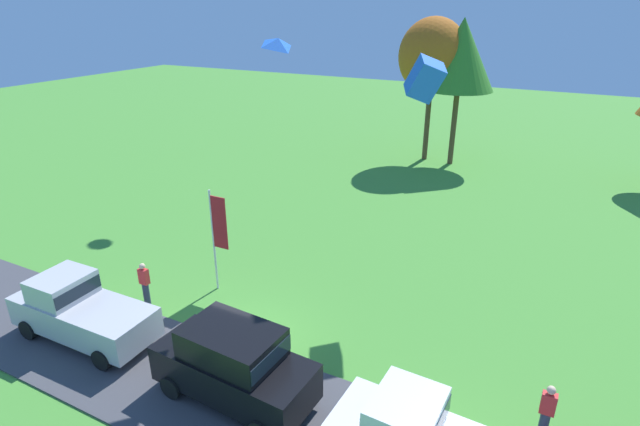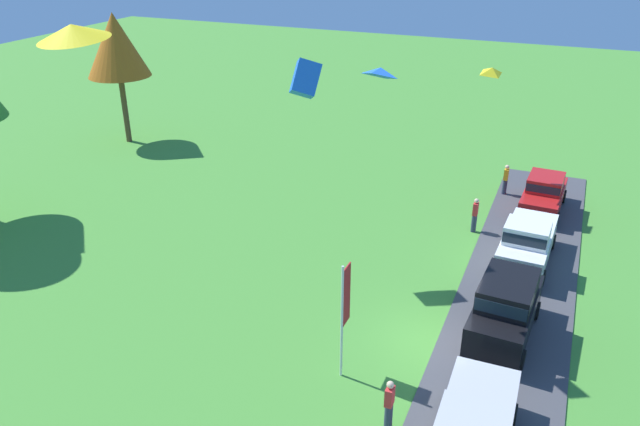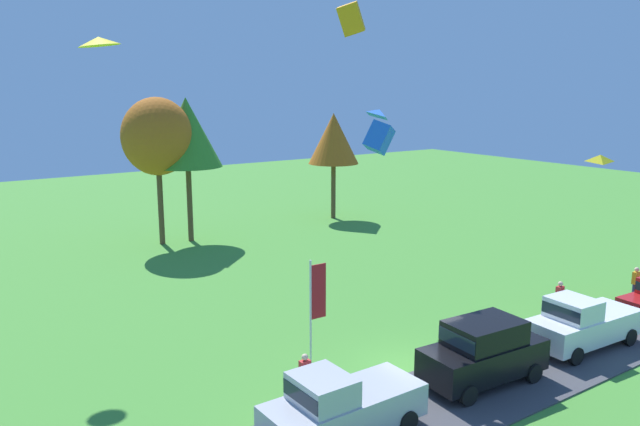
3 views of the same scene
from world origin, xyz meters
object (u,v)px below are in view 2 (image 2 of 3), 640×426
at_px(car_sedan_mid_row, 544,192).
at_px(kite_delta_near_flag, 72,32).
at_px(car_suv_far_end, 506,305).
at_px(kite_box_high_right, 305,79).
at_px(person_watching_sky, 505,180).
at_px(person_on_lawn, 475,215).
at_px(flag_banner, 345,304).
at_px(person_beside_suv, 389,404).
at_px(kite_diamond_trailing_tail, 492,71).
at_px(kite_diamond_over_trees, 381,72).
at_px(tree_right_of_center, 116,45).
at_px(car_pickup_by_flagpole, 527,242).

bearing_deg(car_sedan_mid_row, kite_delta_near_flag, 159.78).
height_order(car_suv_far_end, kite_box_high_right, kite_box_high_right).
distance_m(person_watching_sky, person_on_lawn, 5.05).
xyz_separation_m(car_suv_far_end, flag_banner, (-3.97, 4.55, 1.32)).
xyz_separation_m(person_beside_suv, kite_diamond_trailing_tail, (16.49, 0.34, 6.15)).
bearing_deg(car_suv_far_end, person_watching_sky, 7.53).
bearing_deg(car_sedan_mid_row, kite_diamond_over_trees, 158.45).
distance_m(person_beside_suv, kite_diamond_trailing_tail, 17.61).
height_order(flag_banner, kite_diamond_trailing_tail, kite_diamond_trailing_tail).
xyz_separation_m(flag_banner, kite_box_high_right, (6.27, 4.07, 5.35)).
xyz_separation_m(person_watching_sky, person_beside_suv, (-18.65, 0.75, 0.00)).
bearing_deg(tree_right_of_center, car_pickup_by_flagpole, -104.34).
distance_m(person_beside_suv, flag_banner, 3.30).
height_order(car_pickup_by_flagpole, person_on_lawn, car_pickup_by_flagpole).
bearing_deg(car_sedan_mid_row, kite_box_high_right, 135.52).
bearing_deg(person_beside_suv, kite_box_high_right, 37.22).
xyz_separation_m(car_suv_far_end, person_on_lawn, (7.83, 2.42, -0.42)).
bearing_deg(flag_banner, person_on_lawn, -10.20).
relative_size(kite_delta_near_flag, kite_diamond_trailing_tail, 1.38).
xyz_separation_m(person_beside_suv, kite_box_high_right, (8.13, 6.18, 7.09)).
xyz_separation_m(car_sedan_mid_row, flag_banner, (-15.42, 4.90, 1.57)).
xyz_separation_m(person_watching_sky, flag_banner, (-16.79, 2.85, 1.74)).
height_order(kite_diamond_trailing_tail, kite_diamond_over_trees, kite_diamond_over_trees).
relative_size(kite_delta_near_flag, kite_diamond_over_trees, 1.45).
bearing_deg(person_beside_suv, car_sedan_mid_row, -9.21).
height_order(person_watching_sky, kite_delta_near_flag, kite_delta_near_flag).
bearing_deg(person_watching_sky, kite_box_high_right, 146.63).
bearing_deg(person_watching_sky, kite_delta_near_flag, 165.55).
bearing_deg(kite_box_high_right, kite_delta_near_flag, -175.59).
bearing_deg(car_pickup_by_flagpole, car_sedan_mid_row, -1.98).
xyz_separation_m(person_on_lawn, flag_banner, (-11.80, 2.12, 1.74)).
bearing_deg(person_on_lawn, person_watching_sky, -8.32).
bearing_deg(car_pickup_by_flagpole, kite_box_high_right, 110.25).
xyz_separation_m(flag_banner, kite_diamond_trailing_tail, (14.63, -1.76, 4.41)).
xyz_separation_m(car_pickup_by_flagpole, kite_delta_near_flag, (-15.83, 7.80, 10.58)).
bearing_deg(kite_diamond_over_trees, person_beside_suv, -155.71).
height_order(kite_box_high_right, kite_diamond_trailing_tail, kite_box_high_right).
distance_m(person_watching_sky, person_beside_suv, 18.66).
bearing_deg(flag_banner, kite_delta_near_flag, 153.87).
distance_m(person_watching_sky, kite_box_high_right, 14.45).
bearing_deg(tree_right_of_center, car_sedan_mid_row, -91.68).
height_order(car_pickup_by_flagpole, tree_right_of_center, tree_right_of_center).
height_order(kite_delta_near_flag, kite_box_high_right, kite_delta_near_flag).
bearing_deg(kite_delta_near_flag, person_watching_sky, -14.45).
relative_size(car_sedan_mid_row, person_beside_suv, 2.62).
distance_m(car_suv_far_end, tree_right_of_center, 29.13).
bearing_deg(kite_diamond_over_trees, person_watching_sky, -11.77).
bearing_deg(kite_box_high_right, car_sedan_mid_row, -44.48).
bearing_deg(kite_diamond_trailing_tail, person_watching_sky, -26.93).
height_order(tree_right_of_center, kite_diamond_trailing_tail, tree_right_of_center).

